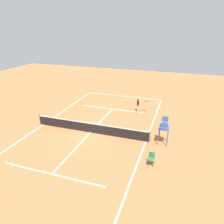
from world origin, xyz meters
TOP-DOWN VIEW (x-y plane):
  - ground_plane at (0.00, 0.00)m, footprint 60.00×60.00m
  - court_lines at (0.00, 0.00)m, footprint 10.47×22.95m
  - tennis_net at (0.00, 0.00)m, footprint 11.07×0.10m
  - player_serving at (-3.13, -6.34)m, footprint 1.34×0.49m
  - tennis_ball at (-3.78, -5.30)m, footprint 0.07×0.07m
  - umpire_chair at (-6.58, -0.16)m, footprint 0.80×0.80m
  - courtside_chair_near at (-6.10, 3.06)m, footprint 0.44×0.46m
  - equipment_bag at (-6.34, -2.68)m, footprint 0.76×0.32m

SIDE VIEW (x-z plane):
  - ground_plane at x=0.00m, z-range 0.00..0.00m
  - court_lines at x=0.00m, z-range 0.00..0.01m
  - tennis_ball at x=-3.78m, z-range 0.00..0.07m
  - equipment_bag at x=-6.34m, z-range 0.00..0.30m
  - tennis_net at x=0.00m, z-range -0.04..1.03m
  - courtside_chair_near at x=-6.10m, z-range 0.06..1.01m
  - player_serving at x=-3.13m, z-range 0.17..1.94m
  - umpire_chair at x=-6.58m, z-range 0.40..2.81m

